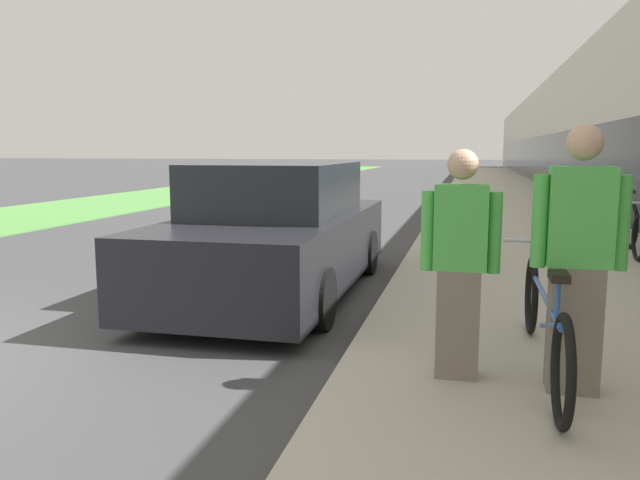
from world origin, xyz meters
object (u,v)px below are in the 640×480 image
(tandem_bicycle, at_px, (544,322))
(person_bystander, at_px, (460,265))
(person_rider, at_px, (578,260))
(cruiser_bike_farthest, at_px, (604,209))
(parked_sedan_curbside, at_px, (278,235))
(cruiser_bike_middle, at_px, (623,221))

(tandem_bicycle, height_order, person_bystander, person_bystander)
(person_rider, xyz_separation_m, cruiser_bike_farthest, (1.96, 9.38, -0.49))
(person_bystander, relative_size, parked_sedan_curbside, 0.34)
(tandem_bicycle, height_order, cruiser_bike_farthest, cruiser_bike_farthest)
(tandem_bicycle, relative_size, cruiser_bike_farthest, 1.46)
(tandem_bicycle, xyz_separation_m, parked_sedan_curbside, (-2.74, 2.42, 0.22))
(person_bystander, bearing_deg, cruiser_bike_middle, 69.93)
(person_rider, xyz_separation_m, person_bystander, (-0.74, 0.09, -0.08))
(cruiser_bike_farthest, bearing_deg, parked_sedan_curbside, -126.15)
(person_rider, distance_m, person_bystander, 0.75)
(cruiser_bike_middle, relative_size, cruiser_bike_farthest, 1.06)
(tandem_bicycle, bearing_deg, parked_sedan_curbside, 138.55)
(person_bystander, height_order, parked_sedan_curbside, person_bystander)
(cruiser_bike_middle, height_order, parked_sedan_curbside, parked_sedan_curbside)
(person_bystander, bearing_deg, person_rider, -7.16)
(person_rider, xyz_separation_m, cruiser_bike_middle, (1.83, 7.13, -0.48))
(tandem_bicycle, bearing_deg, person_rider, -66.40)
(person_rider, height_order, parked_sedan_curbside, person_rider)
(person_bystander, height_order, cruiser_bike_farthest, person_bystander)
(tandem_bicycle, distance_m, person_bystander, 0.77)
(person_rider, relative_size, cruiser_bike_farthest, 0.98)
(person_rider, bearing_deg, tandem_bicycle, 113.60)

